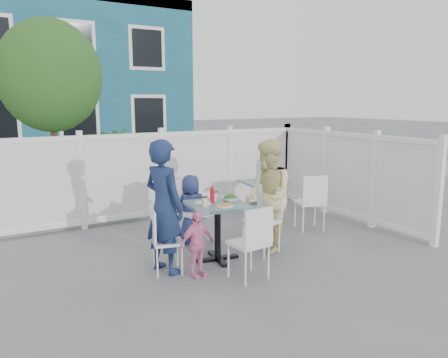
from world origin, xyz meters
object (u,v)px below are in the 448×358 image
man (164,207)px  boy (191,209)px  main_table (218,217)px  woman (268,196)px  chair_left (162,236)px  chair_right (265,214)px  toddler (197,244)px  chair_back (193,206)px  chair_near (253,238)px  spare_table (262,190)px

man → boy: man is taller
main_table → woman: woman is taller
boy → chair_left: bearing=54.1°
chair_right → boy: 1.16m
main_table → chair_left: chair_left is taller
toddler → woman: bearing=4.4°
woman → boy: size_ratio=1.52×
main_table → chair_back: (0.04, 0.83, -0.04)m
chair_near → spare_table: bearing=47.0°
chair_left → woman: woman is taller
man → boy: (0.79, 0.85, -0.32)m
woman → man: bearing=-69.7°
boy → woman: bearing=141.6°
chair_back → woman: 1.17m
chair_near → main_table: bearing=86.6°
chair_back → man: (-0.81, -0.83, 0.27)m
woman → toddler: bearing=-54.1°
chair_near → man: 1.19m
main_table → man: bearing=179.8°
chair_right → woman: woman is taller
chair_near → toddler: (-0.53, 0.44, -0.11)m
chair_right → man: (-1.54, 0.03, 0.29)m
chair_left → man: (0.06, 0.03, 0.37)m
man → spare_table: bearing=-79.6°
chair_back → woman: bearing=115.5°
man → chair_right: bearing=-109.8°
main_table → chair_back: chair_back is taller
chair_right → boy: bearing=22.5°
chair_right → woman: size_ratio=0.59×
main_table → chair_back: 0.83m
chair_back → toddler: bearing=47.6°
spare_table → toddler: 2.84m
spare_table → chair_left: size_ratio=0.92×
chair_right → man: 1.57m
main_table → chair_near: (0.03, -0.81, -0.08)m
boy → man: bearing=55.1°
spare_table → chair_back: size_ratio=0.76×
spare_table → chair_right: chair_right is taller
spare_table → chair_left: chair_left is taller
chair_back → boy: bearing=-57.4°
chair_right → chair_near: (-0.74, -0.78, -0.02)m
chair_left → boy: (0.84, 0.89, 0.05)m
chair_back → spare_table: bearing=-179.6°
chair_back → toddler: 1.33m
spare_table → woman: woman is taller
chair_back → boy: 0.06m
chair_right → toddler: chair_right is taller
main_table → man: 0.81m
spare_table → boy: size_ratio=0.72×
chair_right → chair_left: bearing=72.2°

